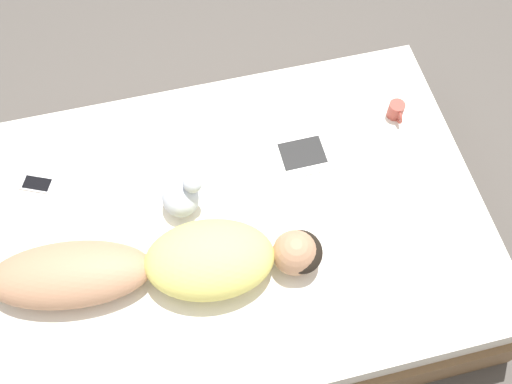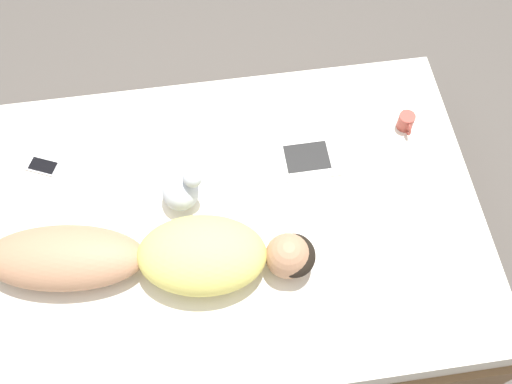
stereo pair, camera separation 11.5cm
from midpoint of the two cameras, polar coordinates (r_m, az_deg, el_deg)
ground_plane at (r=3.01m, az=-1.85°, el=-6.69°), size 12.00×12.00×0.00m
bed at (r=2.78m, az=-2.00°, el=-4.86°), size 1.55×2.30×0.49m
person at (r=2.40m, az=-8.08°, el=-6.14°), size 0.46×1.34×0.21m
open_magazine at (r=2.77m, az=5.65°, el=5.13°), size 0.45×0.28×0.01m
coffee_mug at (r=2.86m, az=15.23°, el=6.44°), size 0.11×0.07×0.08m
cell_phone at (r=2.82m, az=-18.53°, el=2.31°), size 0.13×0.16×0.01m
plush_toy at (r=2.54m, az=-5.80°, el=0.16°), size 0.17×0.18×0.21m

